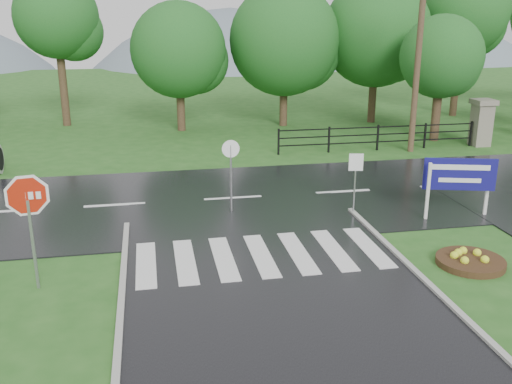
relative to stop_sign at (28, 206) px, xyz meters
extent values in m
plane|color=#26591D|center=(5.49, -4.27, -2.03)|extent=(120.00, 120.00, 0.00)
cube|color=black|center=(5.49, 5.73, -2.03)|extent=(90.00, 8.00, 0.04)
cube|color=silver|center=(2.49, 0.73, -1.97)|extent=(0.50, 2.80, 0.02)
cube|color=silver|center=(3.49, 0.73, -1.97)|extent=(0.50, 2.80, 0.02)
cube|color=silver|center=(4.49, 0.73, -1.97)|extent=(0.50, 2.80, 0.02)
cube|color=silver|center=(5.49, 0.73, -1.97)|extent=(0.50, 2.80, 0.02)
cube|color=silver|center=(6.49, 0.73, -1.97)|extent=(0.50, 2.80, 0.02)
cube|color=silver|center=(7.49, 0.73, -1.97)|extent=(0.50, 2.80, 0.02)
cube|color=silver|center=(8.49, 0.73, -1.97)|extent=(0.50, 2.80, 0.02)
cube|color=gray|center=(18.49, 11.73, -1.03)|extent=(0.80, 0.80, 2.00)
cube|color=#6B6659|center=(18.49, 11.73, 0.09)|extent=(1.00, 1.00, 0.24)
cube|color=black|center=(13.24, 11.73, -1.63)|extent=(9.50, 0.05, 0.05)
cube|color=black|center=(13.24, 11.73, -1.28)|extent=(9.50, 0.05, 0.05)
cube|color=black|center=(13.24, 11.73, -0.93)|extent=(9.50, 0.05, 0.05)
cube|color=black|center=(8.49, 11.73, -1.43)|extent=(0.08, 0.08, 1.20)
cube|color=black|center=(17.99, 11.73, -1.43)|extent=(0.08, 0.08, 1.20)
sphere|color=slate|center=(13.49, 60.73, -19.31)|extent=(48.00, 48.00, 48.00)
sphere|color=slate|center=(41.49, 60.73, -14.99)|extent=(36.00, 36.00, 36.00)
cube|color=#939399|center=(0.00, 0.00, -0.94)|extent=(0.07, 0.07, 2.17)
cylinder|color=white|center=(0.00, 0.01, 0.26)|extent=(1.28, 0.27, 1.31)
cylinder|color=#AE1D0C|center=(0.00, 0.00, 0.26)|extent=(1.12, 0.25, 1.14)
cube|color=silver|center=(11.10, 2.56, -1.11)|extent=(0.11, 0.11, 1.84)
cube|color=silver|center=(13.12, 2.56, -1.11)|extent=(0.11, 0.11, 1.84)
cube|color=navy|center=(12.11, 2.56, -0.60)|extent=(2.14, 0.64, 1.01)
cube|color=white|center=(12.11, 2.53, -0.37)|extent=(1.69, 0.48, 0.17)
cube|color=white|center=(12.11, 2.53, -0.79)|extent=(1.24, 0.35, 0.14)
cylinder|color=#332111|center=(10.68, -0.74, -1.94)|extent=(1.73, 1.73, 0.17)
cube|color=#939399|center=(9.03, 3.42, -1.08)|extent=(0.04, 0.04, 1.90)
cube|color=white|center=(9.03, 3.40, -0.28)|extent=(0.44, 0.11, 0.55)
cylinder|color=#939399|center=(5.24, 4.36, -0.91)|extent=(0.07, 0.07, 2.24)
cylinder|color=white|center=(5.24, 4.34, 0.10)|extent=(0.56, 0.02, 0.56)
cylinder|color=#473523|center=(14.69, 11.23, 2.08)|extent=(0.27, 0.27, 8.21)
cylinder|color=#3D2B1C|center=(16.90, 13.23, -0.30)|extent=(0.46, 0.46, 3.45)
sphere|color=#1A551E|center=(16.90, 13.23, 2.11)|extent=(4.01, 4.01, 4.01)
camera|label=1|loc=(2.76, -12.86, 4.17)|focal=40.00mm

